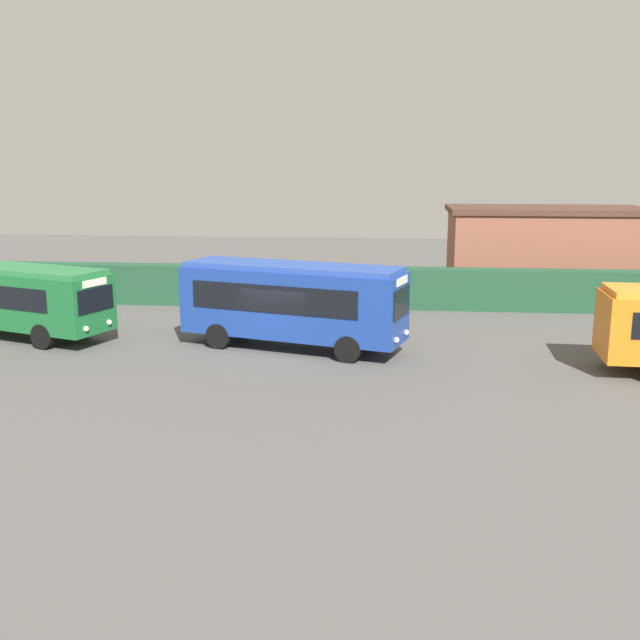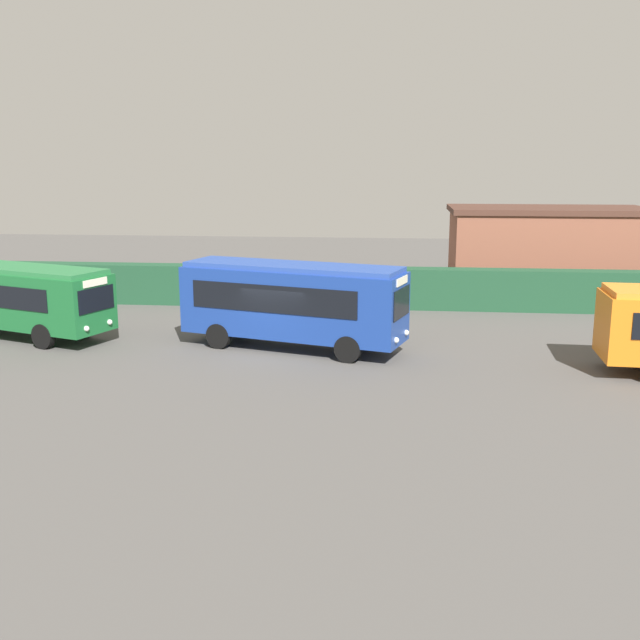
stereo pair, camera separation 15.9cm
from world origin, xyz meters
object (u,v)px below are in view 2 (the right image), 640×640
at_px(bus_green, 8,295).
at_px(bus_blue, 293,301).
at_px(traffic_cone, 282,308).
at_px(person_left, 332,309).
at_px(person_center, 640,327).

distance_m(bus_green, bus_blue, 12.17).
distance_m(bus_blue, traffic_cone, 6.82).
bearing_deg(bus_green, traffic_cone, 46.89).
xyz_separation_m(bus_blue, traffic_cone, (-1.44, 6.47, -1.61)).
bearing_deg(traffic_cone, bus_green, -152.88).
relative_size(bus_blue, traffic_cone, 15.05).
relative_size(bus_green, traffic_cone, 16.30).
relative_size(person_left, person_center, 0.88).
bearing_deg(bus_blue, person_left, 89.34).
bearing_deg(bus_green, person_left, 31.76).
bearing_deg(person_center, traffic_cone, -150.10).
distance_m(person_center, traffic_cone, 15.77).
height_order(bus_green, traffic_cone, bus_green).
relative_size(bus_blue, person_center, 4.88).
relative_size(bus_blue, person_left, 5.52).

